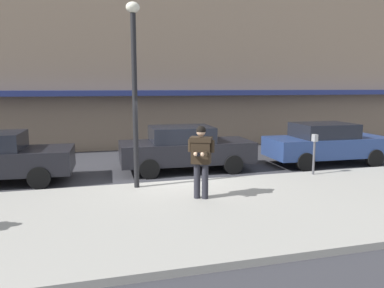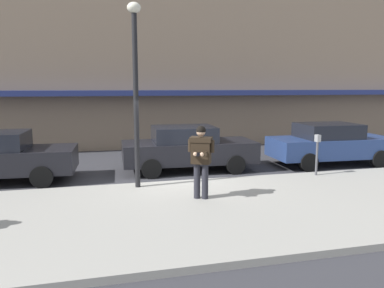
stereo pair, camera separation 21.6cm
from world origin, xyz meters
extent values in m
plane|color=#333338|center=(0.00, 0.00, 0.00)|extent=(80.00, 80.00, 0.00)
cube|color=#99968E|center=(1.00, -2.85, 0.07)|extent=(32.00, 5.30, 0.14)
cube|color=silver|center=(1.00, 0.05, 0.00)|extent=(28.00, 0.12, 0.01)
cube|color=#84705B|center=(1.00, 8.50, 5.76)|extent=(28.00, 4.00, 11.53)
cube|color=navy|center=(1.00, 6.15, 2.60)|extent=(26.60, 0.70, 0.24)
cylinder|color=black|center=(-3.72, 2.16, 0.32)|extent=(0.65, 0.25, 0.64)
cylinder|color=black|center=(-3.81, 0.45, 0.32)|extent=(0.65, 0.25, 0.64)
cube|color=black|center=(0.81, 1.59, 0.67)|extent=(4.55, 1.95, 0.70)
cube|color=black|center=(0.63, 1.59, 1.28)|extent=(2.12, 1.70, 0.52)
cylinder|color=black|center=(2.23, 2.40, 0.32)|extent=(0.65, 0.24, 0.64)
cylinder|color=black|center=(2.18, 0.69, 0.32)|extent=(0.65, 0.24, 0.64)
cylinder|color=black|center=(-0.56, 2.48, 0.32)|extent=(0.65, 0.24, 0.64)
cylinder|color=black|center=(-0.61, 0.77, 0.32)|extent=(0.65, 0.24, 0.64)
cube|color=navy|center=(6.16, 1.28, 0.67)|extent=(4.55, 1.95, 0.70)
cube|color=black|center=(5.98, 1.29, 1.28)|extent=(2.12, 1.70, 0.52)
cylinder|color=black|center=(7.58, 2.10, 0.32)|extent=(0.65, 0.24, 0.64)
cylinder|color=black|center=(7.53, 0.39, 0.32)|extent=(0.65, 0.24, 0.64)
cylinder|color=black|center=(4.79, 2.18, 0.32)|extent=(0.65, 0.24, 0.64)
cylinder|color=black|center=(4.74, 0.47, 0.32)|extent=(0.65, 0.24, 0.64)
cylinder|color=#23232B|center=(0.31, -2.15, 0.58)|extent=(0.16, 0.16, 0.88)
cylinder|color=#23232B|center=(0.13, -2.06, 0.58)|extent=(0.16, 0.16, 0.88)
cube|color=black|center=(0.22, -2.11, 1.34)|extent=(0.55, 0.47, 0.64)
cube|color=black|center=(0.22, -2.11, 1.61)|extent=(0.62, 0.54, 0.12)
cylinder|color=black|center=(0.46, -2.23, 1.45)|extent=(0.11, 0.11, 0.30)
cylinder|color=black|center=(0.28, -2.32, 1.30)|extent=(0.22, 0.31, 0.10)
sphere|color=tan|center=(0.16, -2.41, 1.30)|extent=(0.10, 0.10, 0.10)
cylinder|color=black|center=(-0.02, -1.99, 1.45)|extent=(0.11, 0.11, 0.30)
cylinder|color=black|center=(0.01, -2.18, 1.30)|extent=(0.22, 0.31, 0.10)
sphere|color=tan|center=(0.01, -2.34, 1.30)|extent=(0.10, 0.10, 0.10)
cube|color=black|center=(0.07, -2.41, 1.30)|extent=(0.13, 0.16, 0.07)
sphere|color=tan|center=(0.20, -2.13, 1.80)|extent=(0.22, 0.22, 0.22)
sphere|color=black|center=(0.20, -2.13, 1.83)|extent=(0.23, 0.23, 0.23)
cylinder|color=black|center=(-1.18, -0.65, 2.44)|extent=(0.14, 0.14, 4.60)
ellipsoid|color=silver|center=(-1.18, -0.65, 4.88)|extent=(0.36, 0.36, 0.28)
cylinder|color=#4C4C51|center=(4.36, -0.60, 0.67)|extent=(0.07, 0.07, 1.05)
cube|color=gray|center=(4.36, -0.60, 1.30)|extent=(0.12, 0.18, 0.22)
camera|label=1|loc=(-2.38, -10.67, 2.86)|focal=35.00mm
camera|label=2|loc=(-2.17, -10.72, 2.86)|focal=35.00mm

